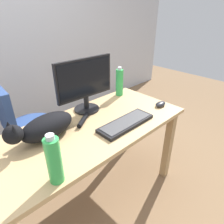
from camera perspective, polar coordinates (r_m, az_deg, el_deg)
The scene contains 9 objects.
ground_plane at distance 1.87m, azimuth -7.53°, elevation -24.47°, with size 8.00×8.00×0.00m, color #846647.
desk at distance 1.43m, azimuth -9.12°, elevation -9.00°, with size 1.64×0.65×0.73m.
office_chair at distance 2.03m, azimuth -22.50°, elevation -6.65°, with size 0.48×0.48×0.92m.
monitor at distance 1.54m, azimuth -7.65°, elevation 8.10°, with size 0.48×0.20×0.42m.
keyboard at distance 1.42m, azimuth 3.99°, elevation -3.15°, with size 0.44×0.15×0.03m.
cat at distance 1.32m, azimuth -18.63°, elevation -4.07°, with size 0.61×0.22×0.20m.
computer_mouse at distance 1.72m, azimuth 13.62°, elevation 2.21°, with size 0.11×0.06×0.04m, color #232328.
water_bottle at distance 1.85m, azimuth 2.14°, elevation 8.45°, with size 0.07×0.07×0.27m.
spray_bottle at distance 0.98m, azimuth -16.16°, elevation -13.04°, with size 0.07×0.07×0.27m.
Camera 1 is at (-0.62, -0.96, 1.48)m, focal length 32.15 mm.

